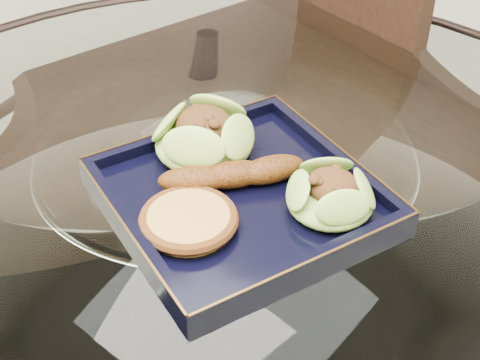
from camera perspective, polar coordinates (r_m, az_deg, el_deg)
The scene contains 7 objects.
dining_table at distance 0.89m, azimuth -1.06°, elevation -8.44°, with size 1.13×1.13×0.77m.
dining_chair at distance 1.24m, azimuth 2.87°, elevation 4.15°, with size 0.51×0.51×0.98m.
navy_plate at distance 0.74m, azimuth 0.00°, elevation -1.83°, with size 0.27×0.27×0.02m, color black.
lettuce_wrap_left at distance 0.78m, azimuth -3.13°, elevation 3.53°, with size 0.11×0.11×0.04m, color olive.
lettuce_wrap_right at distance 0.71m, azimuth 7.72°, elevation -1.46°, with size 0.09×0.09×0.03m, color olive.
roasted_plantain at distance 0.73m, azimuth -0.64°, elevation 0.47°, with size 0.16×0.03×0.03m, color #6C350B.
crumb_patty at distance 0.69m, azimuth -4.40°, elevation -3.51°, with size 0.09×0.09×0.02m, color #C28A40.
Camera 1 is at (0.40, -0.46, 1.25)m, focal length 50.00 mm.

